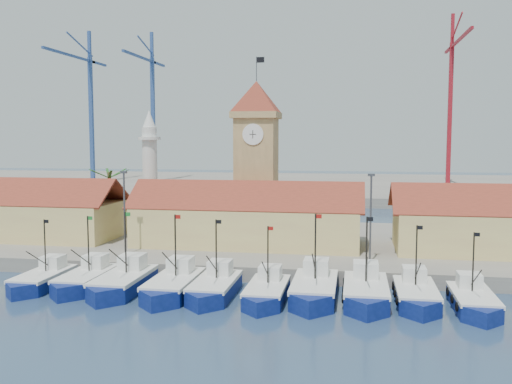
% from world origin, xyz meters
% --- Properties ---
extents(ground, '(400.00, 400.00, 0.00)m').
position_xyz_m(ground, '(0.00, 0.00, 0.00)').
color(ground, '#1B2D49').
rests_on(ground, ground).
extents(quay, '(140.00, 32.00, 1.50)m').
position_xyz_m(quay, '(0.00, 24.00, 0.75)').
color(quay, gray).
rests_on(quay, ground).
extents(terminal, '(240.00, 80.00, 2.00)m').
position_xyz_m(terminal, '(0.00, 110.00, 1.00)').
color(terminal, gray).
rests_on(terminal, ground).
extents(boat_0, '(3.26, 8.92, 6.75)m').
position_xyz_m(boat_0, '(-16.49, 2.74, 0.70)').
color(boat_0, '#0B1A56').
rests_on(boat_0, ground).
extents(boat_1, '(3.44, 9.42, 7.13)m').
position_xyz_m(boat_1, '(-12.34, 3.20, 0.74)').
color(boat_1, '#0B1A56').
rests_on(boat_1, ground).
extents(boat_2, '(3.71, 10.17, 7.70)m').
position_xyz_m(boat_2, '(-8.39, 2.62, 0.80)').
color(boat_2, '#0B1A56').
rests_on(boat_2, ground).
extents(boat_3, '(3.67, 10.06, 7.61)m').
position_xyz_m(boat_3, '(-3.49, 2.29, 0.79)').
color(boat_3, '#0B1A56').
rests_on(boat_3, ground).
extents(boat_4, '(3.48, 9.53, 7.21)m').
position_xyz_m(boat_4, '(0.27, 2.45, 0.75)').
color(boat_4, '#0B1A56').
rests_on(boat_4, ground).
extents(boat_5, '(3.28, 8.99, 6.80)m').
position_xyz_m(boat_5, '(5.03, 1.92, 0.70)').
color(boat_5, '#0B1A56').
rests_on(boat_5, ground).
extents(boat_6, '(3.79, 10.39, 7.86)m').
position_xyz_m(boat_6, '(9.05, 3.11, 0.81)').
color(boat_6, '#0B1A56').
rests_on(boat_6, ground).
extents(boat_7, '(3.73, 10.21, 7.73)m').
position_xyz_m(boat_7, '(13.47, 2.98, 0.80)').
color(boat_7, '#0B1A56').
rests_on(boat_7, ground).
extents(boat_8, '(3.40, 9.31, 7.05)m').
position_xyz_m(boat_8, '(17.65, 3.10, 0.73)').
color(boat_8, '#0B1A56').
rests_on(boat_8, ground).
extents(boat_9, '(3.24, 8.88, 6.72)m').
position_xyz_m(boat_9, '(22.09, 2.15, 0.69)').
color(boat_9, '#0B1A56').
rests_on(boat_9, ground).
extents(hall_left, '(31.20, 10.13, 7.61)m').
position_xyz_m(hall_left, '(-32.00, 20.00, 3.99)').
color(hall_left, '#DFD17A').
rests_on(hall_left, quay).
extents(hall_center, '(27.04, 10.13, 7.61)m').
position_xyz_m(hall_center, '(0.00, 20.00, 3.99)').
color(hall_center, '#DFD17A').
rests_on(hall_center, quay).
extents(clock_tower, '(5.80, 5.80, 22.70)m').
position_xyz_m(clock_tower, '(0.00, 26.00, 11.96)').
color(clock_tower, tan).
rests_on(clock_tower, quay).
extents(minaret, '(3.00, 3.00, 16.30)m').
position_xyz_m(minaret, '(-15.00, 28.00, 9.73)').
color(minaret, silver).
rests_on(minaret, quay).
extents(palm_tree, '(5.60, 5.03, 8.39)m').
position_xyz_m(palm_tree, '(-20.00, 26.00, 6.25)').
color(palm_tree, brown).
rests_on(palm_tree, quay).
extents(lamp_posts, '(80.70, 0.25, 9.03)m').
position_xyz_m(lamp_posts, '(0.50, 12.00, 6.48)').
color(lamp_posts, '#3F3F44').
rests_on(lamp_posts, quay).
extents(crane_blue_far, '(1.00, 33.96, 40.95)m').
position_xyz_m(crane_blue_far, '(-59.18, 100.37, 24.83)').
color(crane_blue_far, '#2D4C8B').
rests_on(crane_blue_far, terminal).
extents(crane_blue_near, '(1.00, 30.34, 41.24)m').
position_xyz_m(crane_blue_near, '(-43.62, 106.90, 24.70)').
color(crane_blue_near, '#2D4C8B').
rests_on(crane_blue_near, terminal).
extents(crane_red_right, '(1.00, 35.15, 42.70)m').
position_xyz_m(crane_red_right, '(35.71, 103.25, 25.90)').
color(crane_red_right, maroon).
rests_on(crane_red_right, terminal).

